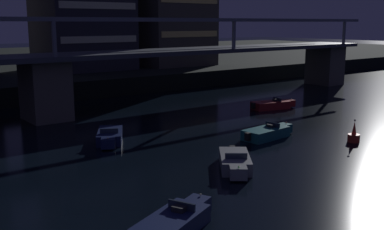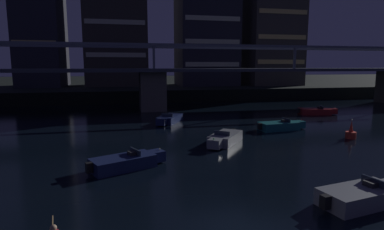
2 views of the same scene
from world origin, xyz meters
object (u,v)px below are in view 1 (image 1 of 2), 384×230
object	(u,v)px
speedboat_near_center	(110,136)
speedboat_mid_left	(235,162)
river_bridge	(44,72)
speedboat_near_right	(267,133)
channel_buoy	(354,136)
speedboat_mid_center	(174,223)
speedboat_far_left	(272,105)

from	to	relation	value
speedboat_near_center	speedboat_mid_left	world-z (taller)	same
river_bridge	speedboat_near_right	distance (m)	21.12
river_bridge	channel_buoy	bearing A→B (deg)	-55.25
speedboat_mid_left	channel_buoy	bearing A→B (deg)	-3.51
speedboat_mid_center	speedboat_far_left	distance (m)	30.53
speedboat_near_right	channel_buoy	size ratio (longest dim) A/B	2.97
speedboat_near_right	speedboat_mid_left	size ratio (longest dim) A/B	1.13
speedboat_near_center	speedboat_far_left	bearing A→B (deg)	5.36
river_bridge	speedboat_mid_left	bearing A→B (deg)	-79.73
speedboat_near_right	speedboat_far_left	xyz separation A→B (m)	(9.60, 8.39, 0.00)
channel_buoy	speedboat_far_left	bearing A→B (deg)	68.06
speedboat_near_right	speedboat_mid_center	xyz separation A→B (m)	(-15.42, -9.10, 0.00)
speedboat_near_center	speedboat_mid_center	bearing A→B (deg)	-107.90
speedboat_near_center	channel_buoy	world-z (taller)	channel_buoy
speedboat_mid_left	channel_buoy	size ratio (longest dim) A/B	2.64
speedboat_near_right	speedboat_far_left	world-z (taller)	same
river_bridge	speedboat_near_center	bearing A→B (deg)	-85.66
speedboat_mid_center	channel_buoy	xyz separation A→B (m)	(19.68, 4.23, 0.06)
speedboat_near_center	channel_buoy	distance (m)	18.55
speedboat_near_right	speedboat_mid_left	bearing A→B (deg)	-150.30
speedboat_near_center	speedboat_mid_left	bearing A→B (deg)	-73.89
speedboat_mid_center	speedboat_far_left	world-z (taller)	same
speedboat_near_center	channel_buoy	size ratio (longest dim) A/B	2.75
river_bridge	speedboat_near_right	world-z (taller)	river_bridge
channel_buoy	speedboat_near_center	bearing A→B (deg)	142.14
speedboat_far_left	speedboat_mid_center	bearing A→B (deg)	-145.06
speedboat_near_center	speedboat_mid_center	size ratio (longest dim) A/B	0.97
speedboat_mid_left	speedboat_mid_center	xyz separation A→B (m)	(-8.13, -4.94, 0.00)
river_bridge	speedboat_far_left	distance (m)	23.05
channel_buoy	speedboat_mid_center	bearing A→B (deg)	-167.88
speedboat_mid_center	speedboat_far_left	xyz separation A→B (m)	(25.02, 17.48, 0.00)
speedboat_mid_center	channel_buoy	size ratio (longest dim) A/B	2.85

